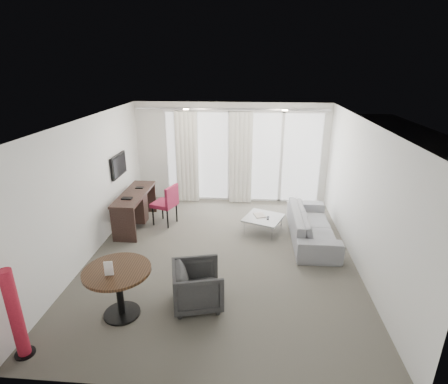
# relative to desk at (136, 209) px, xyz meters

# --- Properties ---
(floor) EXTENTS (5.00, 6.00, 0.00)m
(floor) POSITION_rel_desk_xyz_m (2.06, -1.18, -0.40)
(floor) COLOR #535047
(floor) RESTS_ON ground
(ceiling) EXTENTS (5.00, 6.00, 0.00)m
(ceiling) POSITION_rel_desk_xyz_m (2.06, -1.18, 2.20)
(ceiling) COLOR white
(ceiling) RESTS_ON ground
(wall_left) EXTENTS (0.00, 6.00, 2.60)m
(wall_left) POSITION_rel_desk_xyz_m (-0.44, -1.18, 0.90)
(wall_left) COLOR silver
(wall_left) RESTS_ON ground
(wall_right) EXTENTS (0.00, 6.00, 2.60)m
(wall_right) POSITION_rel_desk_xyz_m (4.56, -1.18, 0.90)
(wall_right) COLOR silver
(wall_right) RESTS_ON ground
(wall_front) EXTENTS (5.00, 0.00, 2.60)m
(wall_front) POSITION_rel_desk_xyz_m (2.06, -4.18, 0.90)
(wall_front) COLOR silver
(wall_front) RESTS_ON ground
(window_panel) EXTENTS (4.00, 0.02, 2.38)m
(window_panel) POSITION_rel_desk_xyz_m (2.36, 1.80, 0.80)
(window_panel) COLOR white
(window_panel) RESTS_ON ground
(window_frame) EXTENTS (4.10, 0.06, 2.44)m
(window_frame) POSITION_rel_desk_xyz_m (2.36, 1.79, 0.80)
(window_frame) COLOR white
(window_frame) RESTS_ON ground
(curtain_left) EXTENTS (0.60, 0.20, 2.38)m
(curtain_left) POSITION_rel_desk_xyz_m (0.91, 1.64, 0.80)
(curtain_left) COLOR silver
(curtain_left) RESTS_ON ground
(curtain_right) EXTENTS (0.60, 0.20, 2.38)m
(curtain_right) POSITION_rel_desk_xyz_m (2.31, 1.64, 0.80)
(curtain_right) COLOR silver
(curtain_right) RESTS_ON ground
(curtain_track) EXTENTS (4.80, 0.04, 0.04)m
(curtain_track) POSITION_rel_desk_xyz_m (2.06, 1.64, 2.05)
(curtain_track) COLOR #B2B2B7
(curtain_track) RESTS_ON ceiling
(downlight_a) EXTENTS (0.12, 0.12, 0.02)m
(downlight_a) POSITION_rel_desk_xyz_m (1.16, 0.42, 2.19)
(downlight_a) COLOR #FFE0B2
(downlight_a) RESTS_ON ceiling
(downlight_b) EXTENTS (0.12, 0.12, 0.02)m
(downlight_b) POSITION_rel_desk_xyz_m (3.26, 0.42, 2.19)
(downlight_b) COLOR #FFE0B2
(downlight_b) RESTS_ON ceiling
(desk) EXTENTS (0.53, 1.70, 0.80)m
(desk) POSITION_rel_desk_xyz_m (0.00, 0.00, 0.00)
(desk) COLOR #2F1F1A
(desk) RESTS_ON floor
(tv) EXTENTS (0.05, 0.80, 0.50)m
(tv) POSITION_rel_desk_xyz_m (-0.39, 0.27, 0.95)
(tv) COLOR black
(tv) RESTS_ON wall_left
(desk_chair) EXTENTS (0.65, 0.63, 0.95)m
(desk_chair) POSITION_rel_desk_xyz_m (0.63, 0.16, 0.08)
(desk_chair) COLOR maroon
(desk_chair) RESTS_ON floor
(round_table) EXTENTS (1.22, 1.22, 0.77)m
(round_table) POSITION_rel_desk_xyz_m (0.73, -2.98, -0.01)
(round_table) COLOR #372112
(round_table) RESTS_ON floor
(menu_card) EXTENTS (0.12, 0.04, 0.21)m
(menu_card) POSITION_rel_desk_xyz_m (0.68, -3.12, 0.32)
(menu_card) COLOR white
(menu_card) RESTS_ON round_table
(red_lamp) EXTENTS (0.33, 0.33, 1.26)m
(red_lamp) POSITION_rel_desk_xyz_m (-0.25, -3.82, 0.23)
(red_lamp) COLOR maroon
(red_lamp) RESTS_ON floor
(tub_armchair) EXTENTS (0.90, 0.88, 0.68)m
(tub_armchair) POSITION_rel_desk_xyz_m (1.83, -2.65, -0.06)
(tub_armchair) COLOR #2C2C2C
(tub_armchair) RESTS_ON floor
(coffee_table) EXTENTS (1.00, 1.00, 0.34)m
(coffee_table) POSITION_rel_desk_xyz_m (2.89, -0.07, -0.23)
(coffee_table) COLOR gray
(coffee_table) RESTS_ON floor
(remote) EXTENTS (0.06, 0.15, 0.02)m
(remote) POSITION_rel_desk_xyz_m (2.99, -0.12, -0.04)
(remote) COLOR black
(remote) RESTS_ON coffee_table
(magazine) EXTENTS (0.32, 0.37, 0.02)m
(magazine) POSITION_rel_desk_xyz_m (2.81, 0.02, -0.04)
(magazine) COLOR gray
(magazine) RESTS_ON coffee_table
(sofa) EXTENTS (0.85, 2.17, 0.63)m
(sofa) POSITION_rel_desk_xyz_m (3.90, -0.34, -0.08)
(sofa) COLOR gray
(sofa) RESTS_ON floor
(terrace_slab) EXTENTS (5.60, 3.00, 0.12)m
(terrace_slab) POSITION_rel_desk_xyz_m (2.36, 3.32, -0.46)
(terrace_slab) COLOR #4D4D50
(terrace_slab) RESTS_ON ground
(rattan_chair_a) EXTENTS (0.66, 0.66, 0.80)m
(rattan_chair_a) POSITION_rel_desk_xyz_m (3.11, 2.71, 0.00)
(rattan_chair_a) COLOR brown
(rattan_chair_a) RESTS_ON terrace_slab
(rattan_chair_b) EXTENTS (0.66, 0.66, 0.87)m
(rattan_chair_b) POSITION_rel_desk_xyz_m (4.31, 3.10, 0.04)
(rattan_chair_b) COLOR brown
(rattan_chair_b) RESTS_ON terrace_slab
(rattan_table) EXTENTS (0.61, 0.61, 0.53)m
(rattan_table) POSITION_rel_desk_xyz_m (3.67, 3.19, -0.13)
(rattan_table) COLOR brown
(rattan_table) RESTS_ON terrace_slab
(balustrade) EXTENTS (5.50, 0.06, 1.05)m
(balustrade) POSITION_rel_desk_xyz_m (2.36, 4.77, 0.10)
(balustrade) COLOR #B2B2B7
(balustrade) RESTS_ON terrace_slab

